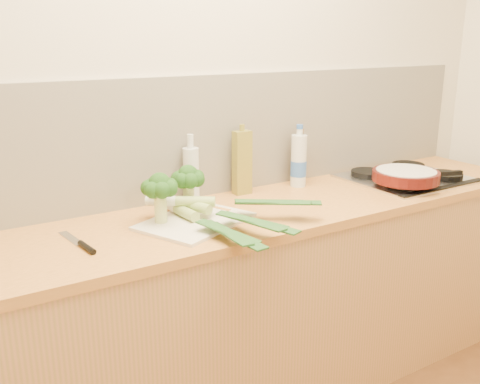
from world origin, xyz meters
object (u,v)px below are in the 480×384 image
object	(u,v)px
gas_hob	(407,177)
chopping_board	(195,221)
chefs_knife	(83,245)
skillet	(406,175)

from	to	relation	value
gas_hob	chopping_board	bearing A→B (deg)	-179.03
gas_hob	chopping_board	xyz separation A→B (m)	(-1.22, -0.02, -0.01)
chefs_knife	skillet	distance (m)	1.52
chopping_board	chefs_knife	bearing A→B (deg)	158.36
gas_hob	skillet	world-z (taller)	skillet
gas_hob	skillet	bearing A→B (deg)	-140.37
gas_hob	chefs_knife	xyz separation A→B (m)	(-1.66, -0.04, -0.01)
gas_hob	chopping_board	size ratio (longest dim) A/B	1.40
gas_hob	chefs_knife	world-z (taller)	gas_hob
chefs_knife	skillet	xyz separation A→B (m)	(1.52, -0.08, 0.06)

